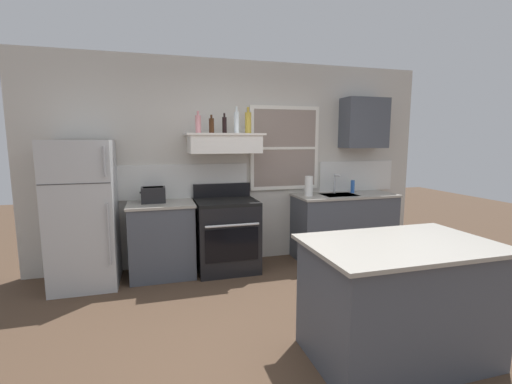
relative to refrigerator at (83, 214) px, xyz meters
name	(u,v)px	position (x,y,z in m)	size (l,w,h in m)	color
ground_plane	(302,345)	(1.90, -1.84, -0.83)	(16.00, 16.00, 0.00)	#4C3828
back_wall	(241,163)	(1.93, 0.39, 0.52)	(5.40, 0.11, 2.70)	beige
refrigerator	(83,214)	(0.00, 0.00, 0.00)	(0.70, 0.72, 1.66)	#B7BABC
counter_left_of_stove	(162,239)	(0.85, 0.06, -0.38)	(0.79, 0.63, 0.91)	#474C56
toaster	(153,195)	(0.77, 0.10, 0.18)	(0.30, 0.20, 0.19)	black
stove_range	(227,235)	(1.65, 0.02, -0.37)	(0.76, 0.69, 1.09)	black
range_hood_shelf	(224,143)	(1.65, 0.12, 0.79)	(0.96, 0.52, 0.24)	white
bottle_rose_pink	(198,124)	(1.33, 0.11, 1.03)	(0.07, 0.07, 0.27)	#C67F84
bottle_brown_stout	(212,125)	(1.49, 0.08, 1.01)	(0.06, 0.06, 0.22)	#381E0F
bottle_balsamic_dark	(224,125)	(1.66, 0.11, 1.02)	(0.06, 0.06, 0.25)	black
bottle_clear_tall	(237,122)	(1.81, 0.09, 1.05)	(0.06, 0.06, 0.33)	silver
bottle_champagne_gold_foil	(248,122)	(1.97, 0.15, 1.05)	(0.08, 0.08, 0.33)	#B29333
counter_right_with_sink	(344,226)	(3.35, 0.06, -0.38)	(1.43, 0.63, 0.91)	#474C56
sink_faucet	(335,181)	(3.25, 0.16, 0.25)	(0.03, 0.17, 0.28)	silver
paper_towel_roll	(309,186)	(2.80, 0.06, 0.21)	(0.11, 0.11, 0.27)	white
dish_soap_bottle	(353,186)	(3.53, 0.16, 0.17)	(0.06, 0.06, 0.18)	blue
kitchen_island	(398,300)	(2.53, -2.17, -0.37)	(1.40, 0.90, 0.91)	#474C56
upper_cabinet_right	(364,123)	(3.70, 0.20, 1.07)	(0.64, 0.32, 0.70)	#474C56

